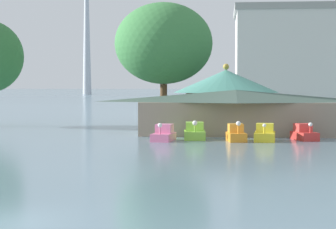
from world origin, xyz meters
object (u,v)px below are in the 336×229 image
(pedal_boat_lime, at_px, (195,132))
(pedal_boat_red, at_px, (304,134))
(pedal_boat_pink, at_px, (164,134))
(green_roof_pavilion, at_px, (226,93))
(pedal_boat_orange, at_px, (236,134))
(shoreline_tree_mid, at_px, (164,44))
(pedal_boat_yellow, at_px, (265,134))
(boathouse, at_px, (236,111))

(pedal_boat_lime, xyz_separation_m, pedal_boat_red, (8.66, 0.08, -0.03))
(pedal_boat_pink, xyz_separation_m, green_roof_pavilion, (4.92, 21.60, 2.96))
(pedal_boat_red, height_order, green_roof_pavilion, green_roof_pavilion)
(pedal_boat_lime, distance_m, pedal_boat_orange, 3.58)
(pedal_boat_lime, height_order, shoreline_tree_mid, shoreline_tree_mid)
(pedal_boat_lime, bearing_deg, pedal_boat_red, 86.86)
(pedal_boat_yellow, relative_size, shoreline_tree_mid, 0.25)
(pedal_boat_orange, bearing_deg, pedal_boat_lime, -122.01)
(pedal_boat_lime, relative_size, green_roof_pavilion, 0.24)
(pedal_boat_red, height_order, boathouse, boathouse)
(pedal_boat_orange, height_order, pedal_boat_yellow, pedal_boat_orange)
(pedal_boat_pink, relative_size, boathouse, 0.16)
(pedal_boat_orange, distance_m, pedal_boat_red, 5.59)
(shoreline_tree_mid, bearing_deg, pedal_boat_orange, -58.43)
(pedal_boat_yellow, distance_m, pedal_boat_red, 3.33)
(shoreline_tree_mid, bearing_deg, green_roof_pavilion, 60.12)
(pedal_boat_pink, height_order, green_roof_pavilion, green_roof_pavilion)
(boathouse, height_order, green_roof_pavilion, green_roof_pavilion)
(pedal_boat_pink, relative_size, pedal_boat_red, 1.03)
(pedal_boat_red, bearing_deg, shoreline_tree_mid, -145.89)
(pedal_boat_pink, distance_m, shoreline_tree_mid, 13.64)
(pedal_boat_orange, bearing_deg, pedal_boat_yellow, 92.58)
(pedal_boat_orange, relative_size, boathouse, 0.14)
(green_roof_pavilion, bearing_deg, pedal_boat_yellow, -82.07)
(pedal_boat_lime, height_order, pedal_boat_orange, pedal_boat_orange)
(pedal_boat_pink, relative_size, pedal_boat_yellow, 0.96)
(pedal_boat_red, height_order, shoreline_tree_mid, shoreline_tree_mid)
(pedal_boat_yellow, xyz_separation_m, pedal_boat_red, (3.15, 1.07, -0.02))
(pedal_boat_red, relative_size, boathouse, 0.16)
(pedal_boat_pink, bearing_deg, shoreline_tree_mid, -166.28)
(pedal_boat_orange, height_order, green_roof_pavilion, green_roof_pavilion)
(pedal_boat_pink, distance_m, boathouse, 8.77)
(pedal_boat_lime, height_order, green_roof_pavilion, green_roof_pavilion)
(pedal_boat_orange, distance_m, green_roof_pavilion, 21.69)
(boathouse, bearing_deg, pedal_boat_pink, -131.73)
(pedal_boat_red, bearing_deg, pedal_boat_pink, -99.46)
(boathouse, bearing_deg, pedal_boat_orange, -91.05)
(green_roof_pavilion, bearing_deg, pedal_boat_pink, -102.84)
(pedal_boat_orange, bearing_deg, green_roof_pavilion, 173.39)
(pedal_boat_pink, height_order, boathouse, boathouse)
(pedal_boat_red, xyz_separation_m, boathouse, (-5.26, 4.80, 1.54))
(pedal_boat_orange, relative_size, green_roof_pavilion, 0.21)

